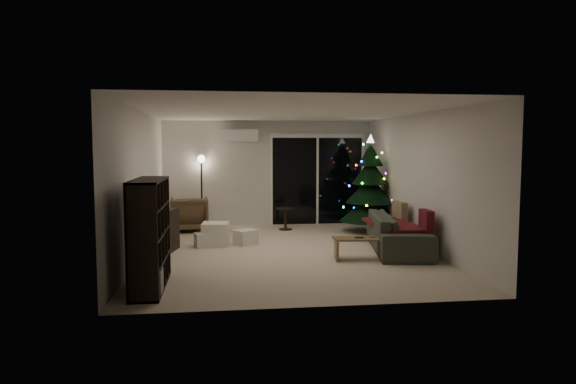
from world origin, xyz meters
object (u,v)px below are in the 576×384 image
at_px(bookshelf, 136,234).
at_px(media_cabinet, 157,233).
at_px(coffee_table, 368,248).
at_px(christmas_tree, 370,184).
at_px(armchair, 189,214).
at_px(sofa, 398,233).

distance_m(bookshelf, media_cabinet, 2.26).
relative_size(coffee_table, christmas_tree, 0.53).
distance_m(armchair, coffee_table, 4.57).
height_order(coffee_table, christmas_tree, christmas_tree).
height_order(bookshelf, sofa, bookshelf).
bearing_deg(sofa, christmas_tree, 7.94).
bearing_deg(christmas_tree, coffee_table, -107.04).
bearing_deg(bookshelf, sofa, 25.71).
xyz_separation_m(armchair, sofa, (3.89, -2.73, -0.05)).
distance_m(armchair, sofa, 4.75).
height_order(media_cabinet, christmas_tree, christmas_tree).
distance_m(coffee_table, christmas_tree, 2.93).
bearing_deg(sofa, armchair, 65.06).
relative_size(media_cabinet, coffee_table, 1.06).
bearing_deg(bookshelf, christmas_tree, 44.07).
height_order(armchair, coffee_table, armchair).
bearing_deg(bookshelf, coffee_table, 22.25).
bearing_deg(media_cabinet, sofa, 7.92).
bearing_deg(coffee_table, media_cabinet, 172.74).
bearing_deg(coffee_table, bookshelf, -152.58).
xyz_separation_m(bookshelf, media_cabinet, (0.00, 2.23, -0.35)).
relative_size(armchair, sofa, 0.37).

